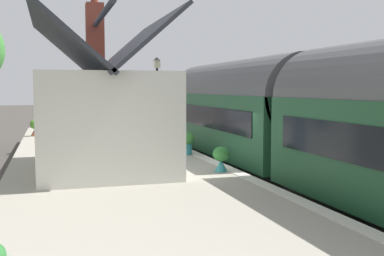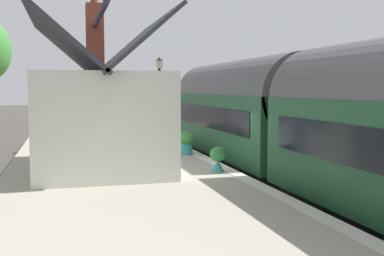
{
  "view_description": "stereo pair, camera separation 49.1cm",
  "coord_description": "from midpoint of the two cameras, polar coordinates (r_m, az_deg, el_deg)",
  "views": [
    {
      "loc": [
        -13.98,
        6.22,
        3.25
      ],
      "look_at": [
        1.77,
        1.5,
        1.85
      ],
      "focal_mm": 44.36,
      "sensor_mm": 36.0,
      "label": 1
    },
    {
      "loc": [
        -14.12,
        5.75,
        3.25
      ],
      "look_at": [
        1.77,
        1.5,
        1.85
      ],
      "focal_mm": 44.36,
      "sensor_mm": 36.0,
      "label": 2
    }
  ],
  "objects": [
    {
      "name": "ground_plane",
      "position": [
        15.61,
        6.3,
        -7.19
      ],
      "size": [
        160.0,
        160.0,
        0.0
      ],
      "primitive_type": "plane",
      "color": "#423D38"
    },
    {
      "name": "station_building",
      "position": [
        14.35,
        -11.76,
        1.42
      ],
      "size": [
        6.0,
        3.89,
        5.48
      ],
      "color": "silver",
      "rests_on": "platform"
    },
    {
      "name": "planter_under_sign",
      "position": [
        22.85,
        -7.49,
        -0.49
      ],
      "size": [
        0.85,
        0.32,
        0.59
      ],
      "color": "teal",
      "rests_on": "platform"
    },
    {
      "name": "bench_platform_end",
      "position": [
        24.38,
        -10.45,
        0.25
      ],
      "size": [
        1.42,
        0.49,
        0.88
      ],
      "color": "brown",
      "rests_on": "platform"
    },
    {
      "name": "lamp_post_platform",
      "position": [
        19.64,
        -4.93,
        5.3
      ],
      "size": [
        0.32,
        0.5,
        3.66
      ],
      "color": "black",
      "rests_on": "platform"
    },
    {
      "name": "rail_far",
      "position": [
        15.67,
        6.91,
        -6.89
      ],
      "size": [
        52.0,
        0.08,
        0.14
      ],
      "primitive_type": "cube",
      "color": "gray",
      "rests_on": "ground"
    },
    {
      "name": "train",
      "position": [
        14.13,
        12.52,
        0.55
      ],
      "size": [
        20.59,
        2.73,
        4.32
      ],
      "color": "black",
      "rests_on": "ground"
    },
    {
      "name": "planter_by_door",
      "position": [
        13.62,
        2.48,
        -3.62
      ],
      "size": [
        0.48,
        0.48,
        0.72
      ],
      "color": "teal",
      "rests_on": "platform"
    },
    {
      "name": "planter_corner_building",
      "position": [
        21.11,
        -4.76,
        -0.53
      ],
      "size": [
        0.56,
        0.56,
        0.79
      ],
      "color": "black",
      "rests_on": "platform"
    },
    {
      "name": "platform_edge_coping",
      "position": [
        15.04,
        2.17,
        -4.29
      ],
      "size": [
        32.0,
        0.36,
        0.02
      ],
      "primitive_type": "cube",
      "color": "beige",
      "rests_on": "platform"
    },
    {
      "name": "planter_bench_left",
      "position": [
        17.11,
        -1.52,
        -1.58
      ],
      "size": [
        0.6,
        0.6,
        0.84
      ],
      "color": "teal",
      "rests_on": "platform"
    },
    {
      "name": "rail_near",
      "position": [
        16.29,
        11.59,
        -6.51
      ],
      "size": [
        52.0,
        0.08,
        0.14
      ],
      "primitive_type": "cube",
      "color": "gray",
      "rests_on": "ground"
    },
    {
      "name": "bench_by_lamp",
      "position": [
        21.67,
        -9.3,
        -0.3
      ],
      "size": [
        1.42,
        0.5,
        0.88
      ],
      "color": "brown",
      "rests_on": "platform"
    },
    {
      "name": "platform",
      "position": [
        14.44,
        -9.53,
        -6.49
      ],
      "size": [
        32.0,
        6.5,
        0.85
      ],
      "primitive_type": "cube",
      "color": "#A39B8C",
      "rests_on": "ground"
    },
    {
      "name": "planter_edge_far",
      "position": [
        24.92,
        -18.86,
        0.05
      ],
      "size": [
        0.52,
        0.52,
        0.83
      ],
      "color": "#9E5138",
      "rests_on": "platform"
    }
  ]
}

